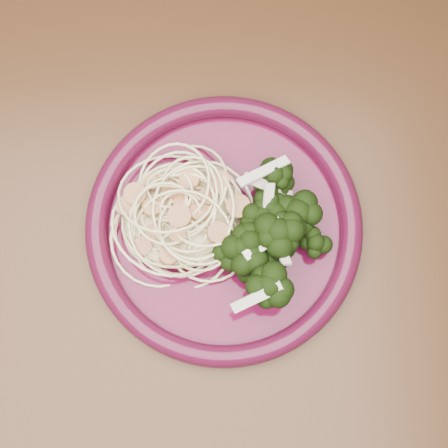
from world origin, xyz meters
name	(u,v)px	position (x,y,z in m)	size (l,w,h in m)	color
dining_table	(245,255)	(0.00, 0.00, 0.65)	(1.20, 0.80, 0.75)	#472814
dinner_plate	(224,226)	(-0.02, 0.01, 0.76)	(0.34, 0.34, 0.02)	#4B0924
spaghetti_pile	(182,213)	(-0.06, 0.02, 0.77)	(0.12, 0.11, 0.03)	#F4ECAE
scallop_cluster	(180,204)	(-0.06, 0.02, 0.80)	(0.11, 0.11, 0.04)	tan
broccoli_pile	(276,236)	(0.02, -0.01, 0.78)	(0.08, 0.14, 0.05)	black
onion_garnish	(279,229)	(0.02, -0.01, 0.81)	(0.06, 0.09, 0.05)	beige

